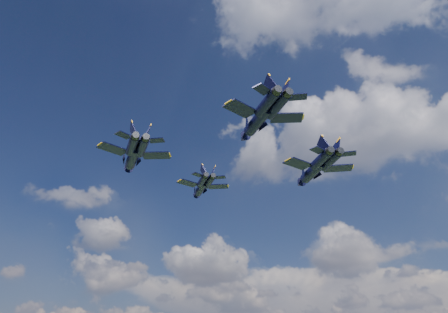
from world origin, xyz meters
TOP-DOWN VIEW (x-y plane):
  - jet_lead at (-16.30, 13.94)m, footprint 13.33×13.51m
  - jet_left at (-16.09, -10.22)m, footprint 15.10×14.30m
  - jet_right at (10.38, 11.83)m, footprint 15.56×16.45m
  - jet_slot at (8.74, -10.64)m, footprint 15.24×14.38m

SIDE VIEW (x-z plane):
  - jet_left at x=-16.09m, z-range 59.83..63.84m
  - jet_slot at x=8.74m, z-range 60.23..64.26m
  - jet_right at x=10.38m, z-range 60.09..64.45m
  - jet_lead at x=-16.30m, z-range 62.82..66.47m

